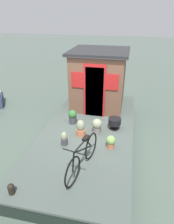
{
  "coord_description": "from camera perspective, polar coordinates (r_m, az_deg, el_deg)",
  "views": [
    {
      "loc": [
        -5.17,
        -1.08,
        3.78
      ],
      "look_at": [
        -0.2,
        0.0,
        1.2
      ],
      "focal_mm": 32.27,
      "sensor_mm": 36.0,
      "label": 1
    }
  ],
  "objects": [
    {
      "name": "bicycle",
      "position": [
        4.59,
        -1.24,
        -12.46
      ],
      "size": [
        1.6,
        0.51,
        0.8
      ],
      "color": "black",
      "rests_on": "houseboat_deck"
    },
    {
      "name": "charcoal_grill",
      "position": [
        6.17,
        7.85,
        -2.72
      ],
      "size": [
        0.39,
        0.39,
        0.37
      ],
      "color": "black",
      "rests_on": "houseboat_deck"
    },
    {
      "name": "potted_plant_mint",
      "position": [
        5.5,
        -6.5,
        -7.49
      ],
      "size": [
        0.18,
        0.18,
        0.39
      ],
      "color": "#38383D",
      "rests_on": "houseboat_deck"
    },
    {
      "name": "houseboat_deck",
      "position": [
        6.36,
        0.39,
        -6.83
      ],
      "size": [
        5.91,
        2.69,
        0.5
      ],
      "color": "#424C47",
      "rests_on": "ground_plane"
    },
    {
      "name": "potted_plant_fern",
      "position": [
        5.84,
        -1.82,
        -4.64
      ],
      "size": [
        0.26,
        0.26,
        0.49
      ],
      "color": "#B2603D",
      "rests_on": "houseboat_deck"
    },
    {
      "name": "potted_plant_sage",
      "position": [
        5.38,
        6.74,
        -8.29
      ],
      "size": [
        0.25,
        0.25,
        0.37
      ],
      "color": "#B2603D",
      "rests_on": "houseboat_deck"
    },
    {
      "name": "potted_plant_geranium",
      "position": [
        5.92,
        2.85,
        -3.88
      ],
      "size": [
        0.29,
        0.29,
        0.47
      ],
      "color": "slate",
      "rests_on": "houseboat_deck"
    },
    {
      "name": "mooring_bollard",
      "position": [
        4.52,
        -20.72,
        -19.65
      ],
      "size": [
        0.14,
        0.14,
        0.24
      ],
      "color": "black",
      "rests_on": "houseboat_deck"
    },
    {
      "name": "houseboat_cabin",
      "position": [
        7.45,
        3.4,
        9.37
      ],
      "size": [
        2.0,
        2.01,
        2.07
      ],
      "color": "brown",
      "rests_on": "houseboat_deck"
    },
    {
      "name": "potted_plant_lavender",
      "position": [
        6.46,
        -4.09,
        -1.27
      ],
      "size": [
        0.27,
        0.27,
        0.46
      ],
      "color": "#38383D",
      "rests_on": "houseboat_deck"
    },
    {
      "name": "ground_plane",
      "position": [
        6.5,
        0.38,
        -8.65
      ],
      "size": [
        60.0,
        60.0,
        0.0
      ],
      "primitive_type": "plane",
      "color": "#47564C"
    }
  ]
}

